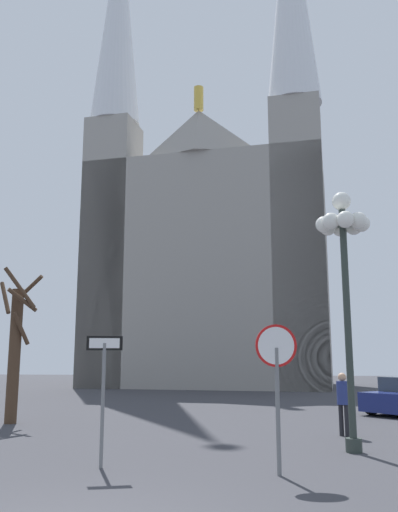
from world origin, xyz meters
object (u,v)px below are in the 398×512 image
stop_sign (277,368)px  pedestrian_walking (343,398)px  bare_tree (15,346)px  one_way_arrow_sign (103,381)px  street_lamp (344,250)px  cathedral (210,235)px

stop_sign → pedestrian_walking: bearing=70.3°
stop_sign → bare_tree: bearing=140.5°
one_way_arrow_sign → street_lamp: size_ratio=0.41×
pedestrian_walking → cathedral: bearing=103.7°
one_way_arrow_sign → cathedral: bearing=91.6°
one_way_arrow_sign → pedestrian_walking: bearing=43.3°
bare_tree → pedestrian_walking: bearing=-9.1°
one_way_arrow_sign → street_lamp: street_lamp is taller
one_way_arrow_sign → bare_tree: bare_tree is taller
bare_tree → stop_sign: bearing=-39.5°
street_lamp → bare_tree: bearing=157.3°
one_way_arrow_sign → bare_tree: bearing=127.1°
cathedral → pedestrian_walking: size_ratio=24.01×
stop_sign → cathedral: bearing=97.9°
street_lamp → bare_tree: 10.96m
stop_sign → street_lamp: size_ratio=0.45×
pedestrian_walking → bare_tree: bearing=170.9°
cathedral → stop_sign: (4.17, -29.91, -9.37)m
cathedral → street_lamp: bearing=-77.9°
street_lamp → pedestrian_walking: 4.35m
street_lamp → one_way_arrow_sign: bearing=-155.0°
stop_sign → one_way_arrow_sign: stop_sign is taller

